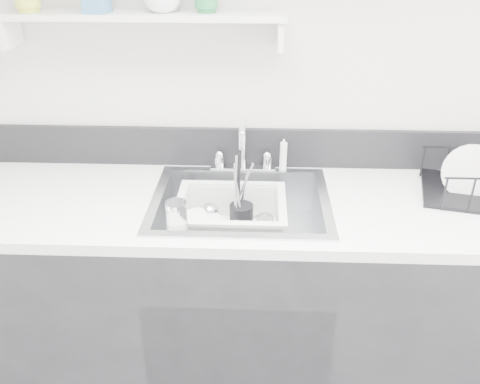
{
  "coord_description": "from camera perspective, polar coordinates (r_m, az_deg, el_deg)",
  "views": [
    {
      "loc": [
        0.06,
        -0.41,
        1.81
      ],
      "look_at": [
        0.0,
        1.14,
        0.98
      ],
      "focal_mm": 38.0,
      "sensor_mm": 36.0,
      "label": 1
    }
  ],
  "objects": [
    {
      "name": "side_sprayer",
      "position": [
        2.03,
        4.89,
        4.21
      ],
      "size": [
        0.03,
        0.03,
        0.14
      ],
      "primitive_type": "cylinder",
      "color": "silver",
      "rests_on": "counter_run"
    },
    {
      "name": "counter_run",
      "position": [
        2.09,
        0.06,
        -12.03
      ],
      "size": [
        3.2,
        0.62,
        0.92
      ],
      "color": "black",
      "rests_on": "ground"
    },
    {
      "name": "tumbler_in_tub",
      "position": [
        1.88,
        2.8,
        -3.91
      ],
      "size": [
        0.08,
        0.08,
        0.09
      ],
      "primitive_type": "cylinder",
      "rotation": [
        0.0,
        0.0,
        -0.29
      ],
      "color": "white",
      "rests_on": "wash_tub"
    },
    {
      "name": "faucet",
      "position": [
        2.02,
        0.34,
        3.94
      ],
      "size": [
        0.26,
        0.18,
        0.23
      ],
      "color": "silver",
      "rests_on": "counter_run"
    },
    {
      "name": "tumbler_counter",
      "position": [
        1.65,
        -7.13,
        -2.61
      ],
      "size": [
        0.09,
        0.09,
        0.1
      ],
      "primitive_type": "cylinder",
      "rotation": [
        0.0,
        0.0,
        -0.32
      ],
      "color": "white",
      "rests_on": "counter_run"
    },
    {
      "name": "sink",
      "position": [
        1.87,
        0.06,
        -3.33
      ],
      "size": [
        0.64,
        0.52,
        0.2
      ],
      "primitive_type": null,
      "color": "silver",
      "rests_on": "counter_run"
    },
    {
      "name": "plate_stack",
      "position": [
        1.87,
        -4.0,
        -4.83
      ],
      "size": [
        0.24,
        0.23,
        0.09
      ],
      "rotation": [
        0.0,
        0.0,
        0.35
      ],
      "color": "white",
      "rests_on": "wash_tub"
    },
    {
      "name": "backsplash",
      "position": [
        2.06,
        0.4,
        5.04
      ],
      "size": [
        3.2,
        0.02,
        0.16
      ],
      "primitive_type": "cube",
      "color": "black",
      "rests_on": "counter_run"
    },
    {
      "name": "room_shell",
      "position": [
        0.81,
        -2.32,
        19.41
      ],
      "size": [
        3.5,
        3.0,
        2.6
      ],
      "color": "silver",
      "rests_on": "ground"
    },
    {
      "name": "utensil_cup",
      "position": [
        1.9,
        0.14,
        -2.76
      ],
      "size": [
        0.09,
        0.09,
        0.3
      ],
      "rotation": [
        0.0,
        0.0,
        -0.02
      ],
      "color": "black",
      "rests_on": "wash_tub"
    },
    {
      "name": "wall_shelf",
      "position": [
        1.9,
        -10.84,
        18.67
      ],
      "size": [
        1.0,
        0.16,
        0.12
      ],
      "color": "silver",
      "rests_on": "room_shell"
    },
    {
      "name": "ladle",
      "position": [
        1.9,
        -2.11,
        -3.66
      ],
      "size": [
        0.27,
        0.29,
        0.08
      ],
      "primitive_type": null,
      "rotation": [
        0.0,
        0.0,
        -0.83
      ],
      "color": "silver",
      "rests_on": "wash_tub"
    },
    {
      "name": "bowl_small",
      "position": [
        1.82,
        2.7,
        -6.18
      ],
      "size": [
        0.14,
        0.14,
        0.03
      ],
      "primitive_type": "imported",
      "rotation": [
        0.0,
        0.0,
        0.41
      ],
      "color": "white",
      "rests_on": "wash_tub"
    },
    {
      "name": "wash_tub",
      "position": [
        1.89,
        -1.02,
        -3.11
      ],
      "size": [
        0.42,
        0.36,
        0.16
      ],
      "primitive_type": null,
      "rotation": [
        0.0,
        0.0,
        0.08
      ],
      "color": "silver",
      "rests_on": "sink"
    }
  ]
}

